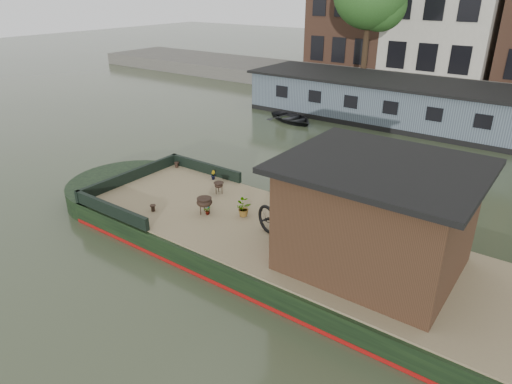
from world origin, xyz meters
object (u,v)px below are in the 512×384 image
Objects in this scene: cabin at (376,215)px; brazier_rear at (219,188)px; dinghy at (292,116)px; potted_plant_a at (207,209)px; bicycle at (286,223)px; brazier_front at (205,206)px.

cabin is 11.37× the size of brazier_rear.
cabin is 14.26m from dinghy.
potted_plant_a is at bearing -175.64° from cabin.
bicycle is at bearing -167.73° from cabin.
cabin is 4.70m from potted_plant_a.
dinghy is at bearing 110.03° from brazier_rear.
bicycle is at bearing -1.85° from potted_plant_a.
potted_plant_a is 1.43m from brazier_rear.
brazier_front is 1.36m from brazier_rear.
bicycle is 2.72m from brazier_front.
cabin is 1.80× the size of bicycle.
brazier_front reaches higher than potted_plant_a.
bicycle reaches higher than brazier_rear.
brazier_front is (-2.69, 0.11, -0.35)m from bicycle.
bicycle is 3.54m from brazier_rear.
cabin reaches higher than bicycle.
dinghy is (-6.92, 11.45, -0.95)m from bicycle.
cabin reaches higher than brazier_front.
potted_plant_a is at bearing -62.67° from brazier_rear.
cabin is at bearing -10.02° from brazier_rear.
cabin is at bearing -57.72° from bicycle.
bicycle reaches higher than dinghy.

